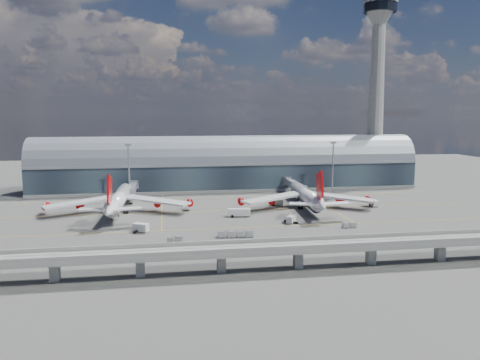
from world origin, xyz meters
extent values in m
plane|color=#474744|center=(0.00, 0.00, 0.00)|extent=(500.00, 500.00, 0.00)
cube|color=gold|center=(0.00, -10.00, 0.01)|extent=(200.00, 0.25, 0.01)
cube|color=gold|center=(0.00, 20.00, 0.01)|extent=(200.00, 0.25, 0.01)
cube|color=gold|center=(0.00, 50.00, 0.01)|extent=(200.00, 0.25, 0.01)
cube|color=gold|center=(-35.00, 30.00, 0.01)|extent=(0.25, 80.00, 0.01)
cube|color=gold|center=(35.00, 30.00, 0.01)|extent=(0.25, 80.00, 0.01)
cube|color=#1E2732|center=(0.00, 78.00, 7.00)|extent=(200.00, 28.00, 14.00)
cylinder|color=gray|center=(0.00, 78.00, 14.00)|extent=(200.00, 28.00, 28.00)
cube|color=gray|center=(0.00, 64.00, 14.00)|extent=(200.00, 1.00, 1.20)
cube|color=gray|center=(0.00, 78.00, 0.60)|extent=(200.00, 30.00, 1.20)
cube|color=gray|center=(85.00, 83.00, 4.00)|extent=(18.00, 18.00, 8.00)
cone|color=gray|center=(85.00, 83.00, 45.00)|extent=(10.00, 10.00, 90.00)
cone|color=gray|center=(85.00, 83.00, 92.00)|extent=(16.00, 16.00, 8.00)
cylinder|color=black|center=(85.00, 83.00, 97.00)|extent=(18.00, 18.00, 5.00)
cylinder|color=gray|center=(85.00, 83.00, 100.00)|extent=(19.00, 19.00, 1.50)
cube|color=gray|center=(0.00, -55.00, 5.50)|extent=(220.00, 8.50, 1.20)
cube|color=gray|center=(0.00, -59.00, 6.60)|extent=(220.00, 0.40, 1.20)
cube|color=gray|center=(0.00, -51.00, 6.60)|extent=(220.00, 0.40, 1.20)
cube|color=gray|center=(0.00, -56.50, 6.15)|extent=(220.00, 0.12, 0.12)
cube|color=gray|center=(0.00, -53.50, 6.15)|extent=(220.00, 0.12, 0.12)
cube|color=gray|center=(-60.00, -55.00, 2.50)|extent=(2.20, 2.20, 5.00)
cube|color=gray|center=(-40.00, -55.00, 2.50)|extent=(2.20, 2.20, 5.00)
cube|color=gray|center=(-20.00, -55.00, 2.50)|extent=(2.20, 2.20, 5.00)
cube|color=gray|center=(0.00, -55.00, 2.50)|extent=(2.20, 2.20, 5.00)
cube|color=gray|center=(20.00, -55.00, 2.50)|extent=(2.20, 2.20, 5.00)
cube|color=gray|center=(40.00, -55.00, 2.50)|extent=(2.20, 2.20, 5.00)
cylinder|color=gray|center=(-50.00, 55.00, 12.50)|extent=(0.70, 0.70, 25.00)
cube|color=gray|center=(-50.00, 55.00, 25.20)|extent=(3.00, 0.40, 1.00)
cylinder|color=gray|center=(50.00, 55.00, 12.50)|extent=(0.70, 0.70, 25.00)
cube|color=gray|center=(50.00, 55.00, 25.20)|extent=(3.00, 0.40, 1.00)
cylinder|color=white|center=(-52.00, 23.88, 5.47)|extent=(7.06, 46.91, 5.64)
cone|color=white|center=(-51.21, 49.89, 5.47)|extent=(5.85, 7.22, 5.64)
cone|color=white|center=(-52.84, -3.89, 6.17)|extent=(5.96, 10.75, 5.64)
cube|color=#C50808|center=(-52.76, -1.25, 13.14)|extent=(0.94, 10.56, 11.67)
cube|color=white|center=(-66.80, 22.57, 4.76)|extent=(28.61, 18.90, 2.28)
cube|color=white|center=(-37.30, 21.67, 4.76)|extent=(28.18, 20.22, 2.28)
cylinder|color=#C50808|center=(-67.30, 24.35, 3.17)|extent=(2.95, 4.49, 2.82)
cylinder|color=#C50808|center=(-80.41, 24.74, 3.17)|extent=(2.95, 4.49, 2.82)
cylinder|color=#C50808|center=(-36.70, 23.42, 3.17)|extent=(2.95, 4.49, 2.82)
cylinder|color=#C50808|center=(-23.59, 23.02, 3.17)|extent=(2.95, 4.49, 2.82)
cylinder|color=gray|center=(-51.50, 40.36, 1.32)|extent=(0.44, 0.44, 2.64)
cylinder|color=gray|center=(-54.93, 20.44, 1.32)|extent=(0.53, 0.53, 2.64)
cylinder|color=gray|center=(-49.29, 20.27, 1.32)|extent=(0.53, 0.53, 2.64)
cylinder|color=black|center=(-54.93, 20.44, 0.48)|extent=(1.98, 1.38, 1.32)
cylinder|color=black|center=(-49.29, 20.27, 0.48)|extent=(1.98, 1.38, 1.32)
cylinder|color=white|center=(25.37, 20.53, 5.39)|extent=(9.20, 44.47, 5.30)
cone|color=white|center=(27.57, 45.26, 5.39)|extent=(5.93, 7.75, 5.30)
cone|color=white|center=(23.00, -6.02, 6.12)|extent=(6.25, 11.39, 5.30)
cube|color=#C50808|center=(23.24, -3.29, 13.06)|extent=(1.61, 10.94, 12.10)
cube|color=white|center=(10.96, 19.98, 4.66)|extent=(28.23, 17.46, 2.26)
cube|color=white|center=(39.45, 17.44, 4.66)|extent=(27.07, 21.17, 2.26)
cylinder|color=black|center=(25.37, 20.53, 3.93)|extent=(8.01, 39.89, 4.50)
cylinder|color=#C50808|center=(10.59, 21.85, 3.01)|extent=(3.32, 4.81, 2.92)
cylinder|color=#C50808|center=(-2.07, 22.98, 3.01)|extent=(3.32, 4.81, 2.92)
cylinder|color=#C50808|center=(40.14, 19.21, 3.01)|extent=(3.32, 4.81, 2.92)
cylinder|color=#C50808|center=(52.81, 18.08, 3.01)|extent=(3.32, 4.81, 2.92)
cylinder|color=gray|center=(26.75, 36.04, 1.37)|extent=(0.46, 0.46, 2.74)
cylinder|color=gray|center=(22.13, 17.15, 1.37)|extent=(0.55, 0.55, 2.74)
cylinder|color=gray|center=(27.96, 16.63, 1.37)|extent=(0.55, 0.55, 2.74)
cylinder|color=black|center=(22.13, 17.15, 0.50)|extent=(2.12, 1.54, 1.37)
cylinder|color=black|center=(27.96, 16.63, 0.50)|extent=(2.12, 1.54, 1.37)
cube|color=gray|center=(-48.50, 52.00, 5.20)|extent=(3.00, 24.00, 3.00)
cube|color=gray|center=(-48.50, 40.00, 5.20)|extent=(3.60, 3.60, 3.40)
cylinder|color=gray|center=(-48.50, 64.00, 5.20)|extent=(4.40, 4.40, 4.00)
cylinder|color=gray|center=(-48.50, 40.00, 1.70)|extent=(0.50, 0.50, 3.40)
cylinder|color=black|center=(-48.50, 40.00, 0.35)|extent=(1.40, 0.80, 0.80)
cube|color=gray|center=(28.87, 50.00, 5.20)|extent=(3.00, 28.00, 3.00)
cube|color=gray|center=(28.87, 36.00, 5.20)|extent=(3.60, 3.60, 3.40)
cylinder|color=gray|center=(28.87, 64.00, 5.20)|extent=(4.40, 4.40, 4.00)
cylinder|color=gray|center=(28.87, 36.00, 1.70)|extent=(0.50, 0.50, 3.40)
cylinder|color=black|center=(28.87, 36.00, 0.35)|extent=(1.40, 0.80, 0.80)
cube|color=silver|center=(-52.61, 12.60, 1.39)|extent=(2.59, 6.25, 2.26)
cylinder|color=black|center=(-52.42, 14.54, 0.39)|extent=(2.24, 0.99, 0.78)
cylinder|color=black|center=(-52.80, 10.67, 0.39)|extent=(2.24, 0.99, 0.78)
cube|color=silver|center=(-41.93, -10.87, 1.67)|extent=(5.71, 4.70, 2.71)
cylinder|color=black|center=(-40.49, -10.03, 0.47)|extent=(2.13, 2.72, 0.94)
cylinder|color=black|center=(-43.37, -11.71, 0.47)|extent=(2.13, 2.72, 0.94)
cube|color=silver|center=(-5.36, 7.60, 1.74)|extent=(8.94, 3.48, 2.83)
cylinder|color=black|center=(-2.59, 7.91, 0.49)|extent=(1.28, 2.82, 0.98)
cylinder|color=black|center=(-8.13, 7.28, 0.49)|extent=(1.28, 2.82, 0.98)
cube|color=silver|center=(11.74, -6.03, 1.53)|extent=(4.89, 6.02, 2.48)
cylinder|color=black|center=(10.77, -4.47, 0.43)|extent=(2.48, 1.99, 0.86)
cylinder|color=black|center=(12.71, -7.58, 0.43)|extent=(2.48, 1.99, 0.86)
cube|color=silver|center=(55.08, 17.93, 1.55)|extent=(2.41, 4.91, 2.51)
cylinder|color=black|center=(55.02, 19.47, 0.43)|extent=(2.45, 0.96, 0.87)
cylinder|color=black|center=(55.14, 16.38, 0.43)|extent=(2.45, 0.96, 0.87)
cube|color=silver|center=(14.33, 26.56, 1.45)|extent=(5.83, 4.02, 2.36)
cylinder|color=black|center=(15.93, 27.23, 0.41)|extent=(1.63, 2.41, 0.82)
cylinder|color=black|center=(12.72, 25.89, 0.41)|extent=(1.63, 2.41, 0.82)
cube|color=gray|center=(-32.12, -26.46, 0.27)|extent=(2.99, 2.47, 0.32)
cube|color=#A1A1A6|center=(-32.12, -26.46, 1.12)|extent=(2.55, 2.22, 1.60)
cube|color=gray|center=(-29.50, -25.53, 0.27)|extent=(2.99, 2.47, 0.32)
cube|color=#A1A1A6|center=(-29.50, -25.53, 1.12)|extent=(2.55, 2.22, 1.60)
cube|color=gray|center=(-15.86, -22.07, 0.29)|extent=(2.90, 2.06, 0.34)
cube|color=#A1A1A6|center=(-15.86, -22.07, 1.20)|extent=(2.43, 1.91, 1.72)
cube|color=gray|center=(-12.88, -22.32, 0.29)|extent=(2.90, 2.06, 0.34)
cube|color=#A1A1A6|center=(-12.88, -22.32, 1.20)|extent=(2.43, 1.91, 1.72)
cube|color=gray|center=(-9.91, -22.58, 0.29)|extent=(2.90, 2.06, 0.34)
cube|color=#A1A1A6|center=(-9.91, -22.58, 1.20)|extent=(2.43, 1.91, 1.72)
cube|color=gray|center=(-6.94, -22.83, 0.29)|extent=(2.90, 2.06, 0.34)
cube|color=#A1A1A6|center=(-6.94, -22.83, 1.20)|extent=(2.43, 1.91, 1.72)
cube|color=gray|center=(28.57, -16.14, 0.26)|extent=(2.50, 1.69, 0.31)
cube|color=#A1A1A6|center=(28.57, -16.14, 1.08)|extent=(2.09, 1.58, 1.55)
cube|color=gray|center=(31.26, -16.18, 0.26)|extent=(2.50, 1.69, 0.31)
cube|color=#A1A1A6|center=(31.26, -16.18, 1.08)|extent=(2.09, 1.58, 1.55)
camera|label=1|loc=(-33.65, -167.79, 39.83)|focal=35.00mm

